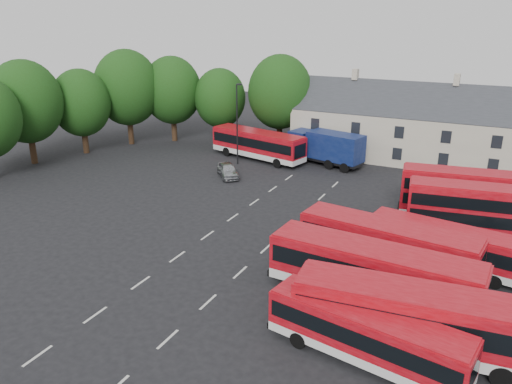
# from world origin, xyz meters

# --- Properties ---
(ground) EXTENTS (140.00, 140.00, 0.00)m
(ground) POSITION_xyz_m (0.00, 0.00, 0.00)
(ground) COLOR black
(ground) RESTS_ON ground
(lane_markings) EXTENTS (5.15, 33.80, 0.01)m
(lane_markings) POSITION_xyz_m (2.50, 2.00, 0.01)
(lane_markings) COLOR beige
(lane_markings) RESTS_ON ground
(treeline) EXTENTS (29.92, 32.59, 12.01)m
(treeline) POSITION_xyz_m (-20.74, 19.36, 6.68)
(treeline) COLOR black
(treeline) RESTS_ON ground
(terrace_houses) EXTENTS (35.70, 7.13, 10.06)m
(terrace_houses) POSITION_xyz_m (14.00, 30.00, 3.86)
(terrace_houses) COLOR beige
(terrace_houses) RESTS_ON ground
(bus_row_a) EXTENTS (10.10, 3.85, 2.79)m
(bus_row_a) POSITION_xyz_m (14.64, -7.11, 1.68)
(bus_row_a) COLOR silver
(bus_row_a) RESTS_ON ground
(bus_row_b) EXTENTS (12.41, 3.99, 3.45)m
(bus_row_b) POSITION_xyz_m (16.67, -5.23, 2.07)
(bus_row_b) COLOR silver
(bus_row_b) RESTS_ON ground
(bus_row_c) EXTENTS (12.37, 3.58, 3.46)m
(bus_row_c) POSITION_xyz_m (13.54, -1.53, 2.08)
(bus_row_c) COLOR silver
(bus_row_c) RESTS_ON ground
(bus_row_d) EXTENTS (11.82, 4.07, 3.28)m
(bus_row_d) POSITION_xyz_m (13.43, 2.65, 1.97)
(bus_row_d) COLOR silver
(bus_row_d) RESTS_ON ground
(bus_row_e) EXTENTS (10.52, 3.83, 2.91)m
(bus_row_e) POSITION_xyz_m (16.90, 4.74, 1.75)
(bus_row_e) COLOR silver
(bus_row_e) RESTS_ON ground
(bus_dd_south) EXTENTS (10.65, 3.91, 4.27)m
(bus_dd_south) POSITION_xyz_m (18.54, 10.38, 2.43)
(bus_dd_south) COLOR silver
(bus_dd_south) RESTS_ON ground
(bus_dd_north) EXTENTS (10.87, 4.00, 4.36)m
(bus_dd_north) POSITION_xyz_m (17.53, 13.57, 2.48)
(bus_dd_north) COLOR silver
(bus_dd_north) RESTS_ON ground
(bus_north) EXTENTS (12.14, 5.30, 3.35)m
(bus_north) POSITION_xyz_m (-5.91, 22.67, 2.01)
(bus_north) COLOR silver
(bus_north) RESTS_ON ground
(box_truck) EXTENTS (9.01, 4.66, 3.77)m
(box_truck) POSITION_xyz_m (1.90, 24.13, 2.12)
(box_truck) COLOR black
(box_truck) RESTS_ON ground
(silver_car) EXTENTS (4.12, 4.34, 1.46)m
(silver_car) POSITION_xyz_m (-5.80, 15.39, 0.73)
(silver_car) COLOR #A9ACB0
(silver_car) RESTS_ON ground
(lamppost) EXTENTS (0.62, 0.42, 8.99)m
(lamppost) POSITION_xyz_m (-7.11, 19.98, 4.80)
(lamppost) COLOR black
(lamppost) RESTS_ON ground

